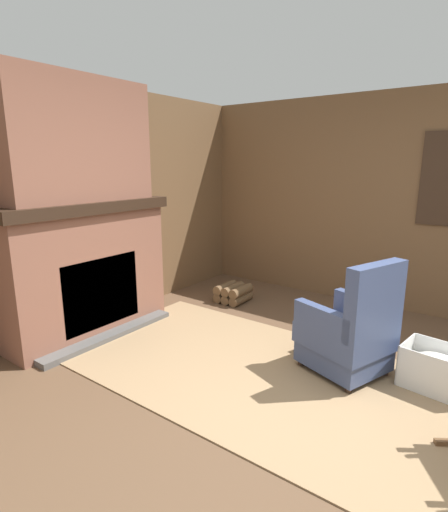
{
  "coord_description": "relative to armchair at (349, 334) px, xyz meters",
  "views": [
    {
      "loc": [
        1.07,
        -2.37,
        1.76
      ],
      "look_at": [
        -1.09,
        0.58,
        0.9
      ],
      "focal_mm": 28.0,
      "sensor_mm": 36.0,
      "label": 1
    }
  ],
  "objects": [
    {
      "name": "wood_panel_wall_back",
      "position": [
        -0.08,
        1.91,
        0.93
      ],
      "size": [
        5.86,
        0.09,
        2.57
      ],
      "color": "brown",
      "rests_on": "ground"
    },
    {
      "name": "armchair",
      "position": [
        0.0,
        0.0,
        0.0
      ],
      "size": [
        0.81,
        0.78,
        1.01
      ],
      "rotation": [
        0.0,
        0.0,
        2.8
      ],
      "color": "#3D4C75",
      "rests_on": "ground"
    },
    {
      "name": "storage_case",
      "position": [
        -2.54,
        -0.46,
        1.1
      ],
      "size": [
        0.16,
        0.28,
        0.15
      ],
      "color": "brown",
      "rests_on": "fireplace_hearth"
    },
    {
      "name": "fireplace_hearth",
      "position": [
        -2.49,
        -0.75,
        0.32
      ],
      "size": [
        0.65,
        1.81,
        1.38
      ],
      "color": "brown",
      "rests_on": "ground"
    },
    {
      "name": "laundry_basket",
      "position": [
        0.66,
        0.17,
        -0.19
      ],
      "size": [
        0.56,
        0.43,
        0.35
      ],
      "rotation": [
        0.0,
        0.0,
        -0.14
      ],
      "color": "white",
      "rests_on": "ground"
    },
    {
      "name": "chimney_breast",
      "position": [
        -2.5,
        -0.75,
        1.6
      ],
      "size": [
        0.39,
        1.51,
        1.17
      ],
      "color": "brown",
      "rests_on": "fireplace_hearth"
    },
    {
      "name": "wood_panel_wall_left",
      "position": [
        -2.75,
        -0.75,
        0.92
      ],
      "size": [
        0.06,
        5.86,
        2.57
      ],
      "color": "brown",
      "rests_on": "ground"
    },
    {
      "name": "area_rug",
      "position": [
        -0.45,
        -0.44,
        -0.36
      ],
      "size": [
        3.83,
        1.86,
        0.01
      ],
      "color": "#997A56",
      "rests_on": "ground"
    },
    {
      "name": "ground_plane",
      "position": [
        -0.09,
        -0.75,
        -0.37
      ],
      "size": [
        14.0,
        14.0,
        0.0
      ],
      "primitive_type": "plane",
      "color": "brown"
    },
    {
      "name": "oil_lamp_vase",
      "position": [
        -2.54,
        -1.32,
        1.11
      ],
      "size": [
        0.11,
        0.11,
        0.26
      ],
      "color": "silver",
      "rests_on": "fireplace_hearth"
    },
    {
      "name": "firewood_stack",
      "position": [
        -1.82,
        0.91,
        -0.25
      ],
      "size": [
        0.37,
        0.39,
        0.23
      ],
      "rotation": [
        0.0,
        0.0,
        0.01
      ],
      "color": "brown",
      "rests_on": "ground"
    }
  ]
}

